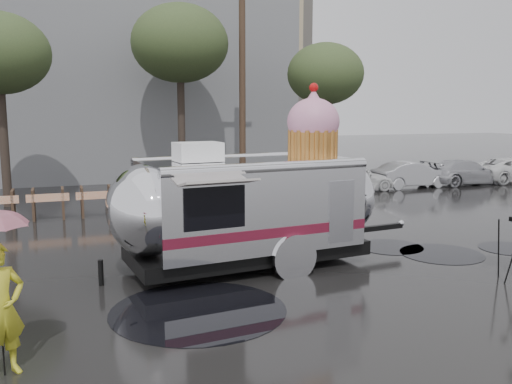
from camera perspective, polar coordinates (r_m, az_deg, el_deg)
name	(u,v)px	position (r m, az deg, el deg)	size (l,w,h in m)	color
ground	(353,296)	(10.68, 10.20, -10.73)	(120.00, 120.00, 0.00)	black
puddles	(385,273)	(12.26, 13.41, -8.26)	(11.48, 5.09, 0.01)	black
grey_building	(75,57)	(32.84, -18.49, 13.37)	(22.00, 12.00, 13.00)	slate
utility_pole	(242,85)	(23.96, -1.45, 11.24)	(1.60, 0.28, 9.00)	#473323
tree_mid	(180,44)	(24.40, -8.02, 15.16)	(4.20, 4.20, 8.03)	#382D26
tree_right	(325,75)	(24.43, 7.31, 12.14)	(3.36, 3.36, 6.42)	#382D26
barricade_row	(48,203)	(18.89, -21.02, -1.09)	(4.30, 0.80, 1.00)	#473323
parked_cars	(444,171)	(26.87, 19.16, 2.14)	(13.20, 1.90, 1.50)	silver
airstream_trailer	(252,201)	(12.19, -0.46, -0.99)	(7.82, 3.44, 4.22)	silver
person_left	(0,310)	(8.01, -25.32, -11.17)	(0.66, 0.44, 1.82)	gold
tripod	(511,244)	(12.41, 25.24, -4.96)	(0.50, 0.57, 1.36)	black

